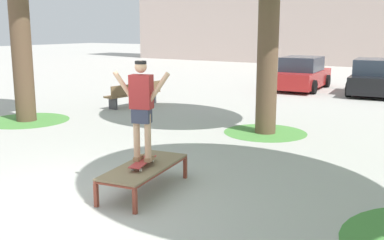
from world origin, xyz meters
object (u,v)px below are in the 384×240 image
object	(u,v)px
car_red	(302,74)
car_black	(374,78)
skater	(142,104)
skate_box	(144,168)
skateboard	(143,162)
park_bench	(134,94)

from	to	relation	value
car_red	car_black	distance (m)	3.11
skater	skate_box	bearing A→B (deg)	99.17
car_black	skate_box	bearing A→B (deg)	-92.93
skateboard	car_black	xyz separation A→B (m)	(0.74, 14.66, 0.15)
skate_box	car_red	xyz separation A→B (m)	(-2.36, 14.43, 0.28)
skate_box	park_bench	bearing A→B (deg)	131.12
park_bench	skater	bearing A→B (deg)	-49.04
skate_box	car_black	xyz separation A→B (m)	(0.75, 14.62, 0.28)
skate_box	skater	distance (m)	1.12
skate_box	park_bench	distance (m)	8.93
skater	car_black	size ratio (longest dim) A/B	0.39
car_black	park_bench	bearing A→B (deg)	-130.01
skateboard	car_red	bearing A→B (deg)	99.29
car_black	park_bench	xyz separation A→B (m)	(-6.62, -7.89, -0.24)
skate_box	skateboard	bearing A→B (deg)	-80.55
skate_box	skateboard	xyz separation A→B (m)	(0.01, -0.05, 0.12)
skateboard	car_red	xyz separation A→B (m)	(-2.37, 14.48, 0.15)
skater	car_red	world-z (taller)	skater
skater	skateboard	bearing A→B (deg)	-72.93
skateboard	skater	size ratio (longest dim) A/B	0.49
skateboard	car_black	distance (m)	14.68
skater	car_black	xyz separation A→B (m)	(0.74, 14.66, -0.84)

